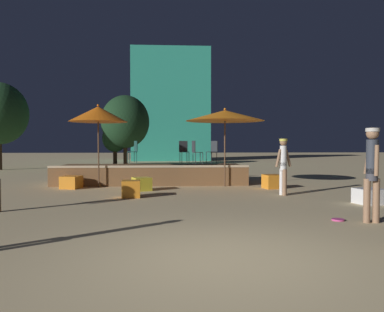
# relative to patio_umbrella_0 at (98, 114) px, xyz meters

# --- Properties ---
(ground_plane) EXTENTS (120.00, 120.00, 0.00)m
(ground_plane) POSITION_rel_patio_umbrella_0_xyz_m (3.21, -8.46, -2.58)
(ground_plane) COLOR #D1B784
(wooden_deck) EXTENTS (7.23, 2.68, 0.76)m
(wooden_deck) POSITION_rel_patio_umbrella_0_xyz_m (1.79, 1.51, -2.24)
(wooden_deck) COLOR brown
(wooden_deck) RESTS_ON ground
(patio_umbrella_0) EXTENTS (2.05, 2.05, 2.93)m
(patio_umbrella_0) POSITION_rel_patio_umbrella_0_xyz_m (0.00, 0.00, 0.00)
(patio_umbrella_0) COLOR brown
(patio_umbrella_0) RESTS_ON ground
(patio_umbrella_1) EXTENTS (2.83, 2.83, 2.83)m
(patio_umbrella_1) POSITION_rel_patio_umbrella_0_xyz_m (4.49, 0.04, -0.03)
(patio_umbrella_1) COLOR brown
(patio_umbrella_1) RESTS_ON ground
(cube_seat_0) EXTENTS (0.75, 0.75, 0.39)m
(cube_seat_0) POSITION_rel_patio_umbrella_0_xyz_m (7.62, -4.09, -2.38)
(cube_seat_0) COLOR white
(cube_seat_0) RESTS_ON ground
(cube_seat_1) EXTENTS (0.55, 0.55, 0.49)m
(cube_seat_1) POSITION_rel_patio_umbrella_0_xyz_m (1.40, -2.55, -2.34)
(cube_seat_1) COLOR orange
(cube_seat_1) RESTS_ON ground
(cube_seat_2) EXTENTS (0.72, 0.72, 0.43)m
(cube_seat_2) POSITION_rel_patio_umbrella_0_xyz_m (1.59, -0.99, -2.36)
(cube_seat_2) COLOR yellow
(cube_seat_2) RESTS_ON ground
(cube_seat_3) EXTENTS (0.72, 0.72, 0.43)m
(cube_seat_3) POSITION_rel_patio_umbrella_0_xyz_m (-0.88, -0.27, -2.37)
(cube_seat_3) COLOR orange
(cube_seat_3) RESTS_ON ground
(cube_seat_4) EXTENTS (0.66, 0.66, 0.48)m
(cube_seat_4) POSITION_rel_patio_umbrella_0_xyz_m (6.05, -0.64, -2.34)
(cube_seat_4) COLOR orange
(cube_seat_4) RESTS_ON ground
(person_2) EXTENTS (0.54, 0.29, 1.70)m
(person_2) POSITION_rel_patio_umbrella_0_xyz_m (5.91, -2.35, -1.63)
(person_2) COLOR white
(person_2) RESTS_ON ground
(person_4) EXTENTS (0.31, 0.53, 1.86)m
(person_4) POSITION_rel_patio_umbrella_0_xyz_m (6.44, -6.31, -1.51)
(person_4) COLOR #997051
(person_4) RESTS_ON ground
(bistro_chair_0) EXTENTS (0.45, 0.45, 0.90)m
(bistro_chair_0) POSITION_rel_patio_umbrella_0_xyz_m (1.03, 2.27, -1.28)
(bistro_chair_0) COLOR #1E4C47
(bistro_chair_0) RESTS_ON wooden_deck
(bistro_chair_1) EXTENTS (0.42, 0.42, 0.90)m
(bistro_chair_1) POSITION_rel_patio_umbrella_0_xyz_m (3.08, 1.93, -1.28)
(bistro_chair_1) COLOR #2D3338
(bistro_chair_1) RESTS_ON wooden_deck
(bistro_chair_2) EXTENTS (0.48, 0.48, 0.90)m
(bistro_chair_2) POSITION_rel_patio_umbrella_0_xyz_m (4.29, 1.93, -1.28)
(bistro_chair_2) COLOR #2D3338
(bistro_chair_2) RESTS_ON wooden_deck
(bistro_chair_3) EXTENTS (0.42, 0.42, 0.90)m
(bistro_chair_3) POSITION_rel_patio_umbrella_0_xyz_m (3.51, 1.06, -1.28)
(bistro_chair_3) COLOR #2D3338
(bistro_chair_3) RESTS_ON wooden_deck
(frisbee_disc) EXTENTS (0.25, 0.25, 0.03)m
(frisbee_disc) POSITION_rel_patio_umbrella_0_xyz_m (5.88, -6.08, -2.56)
(frisbee_disc) COLOR #E54C99
(frisbee_disc) RESTS_ON ground
(background_tree_1) EXTENTS (1.75, 1.75, 2.90)m
(background_tree_1) POSITION_rel_patio_umbrella_0_xyz_m (-1.32, 13.06, -0.67)
(background_tree_1) COLOR #3D2B1C
(background_tree_1) RESTS_ON ground
(background_tree_2) EXTENTS (3.28, 3.28, 4.86)m
(background_tree_2) POSITION_rel_patio_umbrella_0_xyz_m (-0.54, 12.55, 0.47)
(background_tree_2) COLOR #3D2B1C
(background_tree_2) RESTS_ON ground
(distant_building) EXTENTS (7.08, 3.38, 10.17)m
(distant_building) POSITION_rel_patio_umbrella_0_xyz_m (2.61, 21.41, 2.51)
(distant_building) COLOR teal
(distant_building) RESTS_ON ground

